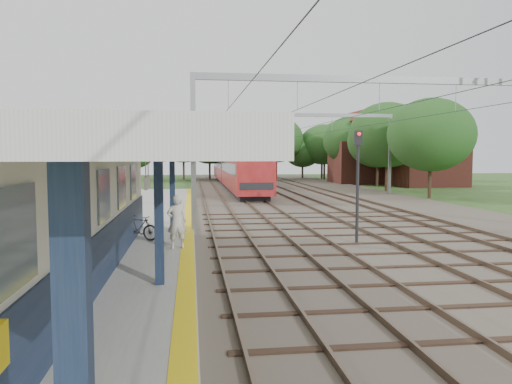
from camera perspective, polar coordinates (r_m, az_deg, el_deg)
ballast_bed at (r=37.70m, az=6.58°, el=-1.02°), size 18.00×90.00×0.10m
platform at (r=20.83m, az=-13.99°, el=-5.17°), size 5.00×52.00×0.35m
yellow_stripe at (r=20.66m, az=-7.77°, el=-4.65°), size 0.45×52.00×0.01m
station_building at (r=14.02m, az=-23.03°, el=-2.28°), size 3.41×18.00×3.40m
canopy at (r=12.69m, az=-19.62°, el=4.40°), size 6.40×20.00×3.44m
rail_tracks at (r=37.16m, az=2.84°, el=-0.88°), size 11.80×88.00×0.15m
catenary_system at (r=32.87m, az=7.62°, el=7.71°), size 17.22×88.00×7.00m
tree_band at (r=64.17m, az=0.59°, el=5.58°), size 31.72×30.88×8.82m
house_near at (r=58.55m, az=19.08°, el=3.56°), size 7.00×6.12×7.89m
house_far at (r=62.11m, az=12.47°, el=3.96°), size 8.00×6.12×8.66m
person at (r=17.25m, az=-9.03°, el=-3.36°), size 0.72×0.52×1.85m
bicycle at (r=19.23m, az=-13.26°, el=-3.99°), size 1.62×1.08×0.95m
train at (r=52.93m, az=-2.44°, el=2.77°), size 2.86×35.61×3.76m
signal_post at (r=19.85m, az=11.55°, el=2.19°), size 0.34×0.30×4.48m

